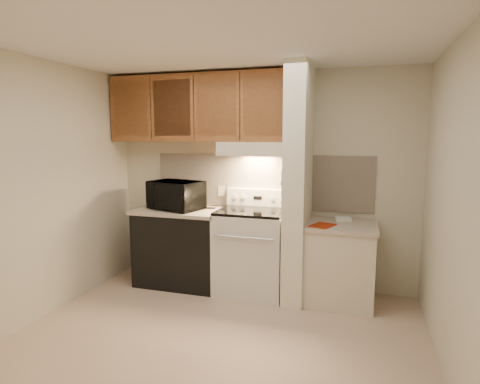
% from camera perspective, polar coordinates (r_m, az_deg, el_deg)
% --- Properties ---
extents(floor, '(3.60, 3.60, 0.00)m').
position_cam_1_polar(floor, '(3.74, -3.31, -20.23)').
color(floor, '#C8AA91').
rests_on(floor, ground).
extents(ceiling, '(3.60, 3.60, 0.00)m').
position_cam_1_polar(ceiling, '(3.38, -3.67, 20.48)').
color(ceiling, white).
rests_on(ceiling, wall_back).
extents(wall_back, '(3.60, 2.50, 0.02)m').
position_cam_1_polar(wall_back, '(4.76, 2.85, 1.73)').
color(wall_back, beige).
rests_on(wall_back, floor).
extents(wall_left, '(0.02, 3.00, 2.50)m').
position_cam_1_polar(wall_left, '(4.31, -26.54, 0.23)').
color(wall_left, beige).
rests_on(wall_left, floor).
extents(wall_right, '(0.02, 3.00, 2.50)m').
position_cam_1_polar(wall_right, '(3.20, 28.39, -2.32)').
color(wall_right, beige).
rests_on(wall_right, floor).
extents(backsplash, '(2.60, 0.02, 0.63)m').
position_cam_1_polar(backsplash, '(4.75, 2.81, 1.53)').
color(backsplash, silver).
rests_on(backsplash, wall_back).
extents(range_body, '(0.76, 0.65, 0.92)m').
position_cam_1_polar(range_body, '(4.59, 1.71, -8.58)').
color(range_body, silver).
rests_on(range_body, floor).
extents(oven_window, '(0.50, 0.01, 0.30)m').
position_cam_1_polar(oven_window, '(4.28, 0.58, -9.23)').
color(oven_window, black).
rests_on(oven_window, range_body).
extents(oven_handle, '(0.65, 0.02, 0.02)m').
position_cam_1_polar(oven_handle, '(4.19, 0.43, -6.50)').
color(oven_handle, silver).
rests_on(oven_handle, range_body).
extents(cooktop, '(0.74, 0.64, 0.03)m').
position_cam_1_polar(cooktop, '(4.48, 1.73, -2.74)').
color(cooktop, black).
rests_on(cooktop, range_body).
extents(range_backguard, '(0.76, 0.08, 0.20)m').
position_cam_1_polar(range_backguard, '(4.73, 2.65, -0.76)').
color(range_backguard, silver).
rests_on(range_backguard, range_body).
extents(range_display, '(0.10, 0.01, 0.04)m').
position_cam_1_polar(range_display, '(4.69, 2.52, -0.83)').
color(range_display, black).
rests_on(range_display, range_backguard).
extents(range_knob_left_outer, '(0.05, 0.02, 0.05)m').
position_cam_1_polar(range_knob_left_outer, '(4.76, -0.75, -0.69)').
color(range_knob_left_outer, silver).
rests_on(range_knob_left_outer, range_backguard).
extents(range_knob_left_inner, '(0.05, 0.02, 0.05)m').
position_cam_1_polar(range_knob_left_inner, '(4.73, 0.40, -0.74)').
color(range_knob_left_inner, silver).
rests_on(range_knob_left_inner, range_backguard).
extents(range_knob_right_inner, '(0.05, 0.02, 0.05)m').
position_cam_1_polar(range_knob_right_inner, '(4.64, 4.67, -0.93)').
color(range_knob_right_inner, silver).
rests_on(range_knob_right_inner, range_backguard).
extents(range_knob_right_outer, '(0.05, 0.02, 0.05)m').
position_cam_1_polar(range_knob_right_outer, '(4.62, 5.88, -0.99)').
color(range_knob_right_outer, silver).
rests_on(range_knob_right_outer, range_backguard).
extents(dishwasher_front, '(1.00, 0.63, 0.87)m').
position_cam_1_polar(dishwasher_front, '(4.90, -8.33, -7.88)').
color(dishwasher_front, black).
rests_on(dishwasher_front, floor).
extents(left_countertop, '(1.04, 0.67, 0.04)m').
position_cam_1_polar(left_countertop, '(4.80, -8.44, -2.65)').
color(left_countertop, '#C0B09C').
rests_on(left_countertop, dishwasher_front).
extents(spoon_rest, '(0.21, 0.07, 0.01)m').
position_cam_1_polar(spoon_rest, '(4.80, -4.70, -2.26)').
color(spoon_rest, black).
rests_on(spoon_rest, left_countertop).
extents(teal_jar, '(0.09, 0.09, 0.09)m').
position_cam_1_polar(teal_jar, '(5.13, -10.93, -1.25)').
color(teal_jar, '#2F6367').
rests_on(teal_jar, left_countertop).
extents(outlet, '(0.08, 0.01, 0.12)m').
position_cam_1_polar(outlet, '(4.89, -2.69, 0.13)').
color(outlet, beige).
rests_on(outlet, backsplash).
extents(microwave, '(0.69, 0.56, 0.33)m').
position_cam_1_polar(microwave, '(4.77, -9.13, -0.45)').
color(microwave, black).
rests_on(microwave, left_countertop).
extents(partition_pillar, '(0.22, 0.70, 2.50)m').
position_cam_1_polar(partition_pillar, '(4.32, 8.28, 1.01)').
color(partition_pillar, white).
rests_on(partition_pillar, floor).
extents(pillar_trim, '(0.01, 0.70, 0.04)m').
position_cam_1_polar(pillar_trim, '(4.33, 6.77, 1.73)').
color(pillar_trim, brown).
rests_on(pillar_trim, partition_pillar).
extents(knife_strip, '(0.02, 0.42, 0.04)m').
position_cam_1_polar(knife_strip, '(4.28, 6.58, 1.93)').
color(knife_strip, black).
rests_on(knife_strip, partition_pillar).
extents(knife_blade_a, '(0.01, 0.03, 0.16)m').
position_cam_1_polar(knife_blade_a, '(4.13, 5.97, 0.32)').
color(knife_blade_a, silver).
rests_on(knife_blade_a, knife_strip).
extents(knife_handle_a, '(0.02, 0.02, 0.10)m').
position_cam_1_polar(knife_handle_a, '(4.13, 6.04, 2.41)').
color(knife_handle_a, black).
rests_on(knife_handle_a, knife_strip).
extents(knife_blade_b, '(0.01, 0.04, 0.18)m').
position_cam_1_polar(knife_blade_b, '(4.22, 6.21, 0.34)').
color(knife_blade_b, silver).
rests_on(knife_blade_b, knife_strip).
extents(knife_handle_b, '(0.02, 0.02, 0.10)m').
position_cam_1_polar(knife_handle_b, '(4.21, 6.25, 2.51)').
color(knife_handle_b, black).
rests_on(knife_handle_b, knife_strip).
extents(knife_blade_c, '(0.01, 0.04, 0.20)m').
position_cam_1_polar(knife_blade_c, '(4.29, 6.38, 0.33)').
color(knife_blade_c, silver).
rests_on(knife_blade_c, knife_strip).
extents(knife_handle_c, '(0.02, 0.02, 0.10)m').
position_cam_1_polar(knife_handle_c, '(4.28, 6.45, 2.61)').
color(knife_handle_c, black).
rests_on(knife_handle_c, knife_strip).
extents(knife_blade_d, '(0.01, 0.04, 0.16)m').
position_cam_1_polar(knife_blade_d, '(4.37, 6.58, 0.72)').
color(knife_blade_d, silver).
rests_on(knife_blade_d, knife_strip).
extents(knife_handle_d, '(0.02, 0.02, 0.10)m').
position_cam_1_polar(knife_handle_d, '(4.35, 6.61, 2.68)').
color(knife_handle_d, black).
rests_on(knife_handle_d, knife_strip).
extents(knife_blade_e, '(0.01, 0.04, 0.18)m').
position_cam_1_polar(knife_blade_e, '(4.45, 6.76, 0.72)').
color(knife_blade_e, silver).
rests_on(knife_blade_e, knife_strip).
extents(knife_handle_e, '(0.02, 0.02, 0.10)m').
position_cam_1_polar(knife_handle_e, '(4.43, 6.80, 2.77)').
color(knife_handle_e, black).
rests_on(knife_handle_e, knife_strip).
extents(oven_mitt, '(0.03, 0.11, 0.26)m').
position_cam_1_polar(oven_mitt, '(4.51, 6.94, 1.02)').
color(oven_mitt, gray).
rests_on(oven_mitt, partition_pillar).
extents(right_cab_base, '(0.70, 0.60, 0.81)m').
position_cam_1_polar(right_cab_base, '(4.46, 14.00, -10.07)').
color(right_cab_base, beige).
rests_on(right_cab_base, floor).
extents(right_countertop, '(0.74, 0.64, 0.04)m').
position_cam_1_polar(right_countertop, '(4.34, 14.19, -4.73)').
color(right_countertop, '#C0B09C').
rests_on(right_countertop, right_cab_base).
extents(red_folder, '(0.28, 0.32, 0.01)m').
position_cam_1_polar(red_folder, '(4.22, 11.66, -4.67)').
color(red_folder, '#A32608').
rests_on(red_folder, right_countertop).
extents(white_box, '(0.19, 0.15, 0.04)m').
position_cam_1_polar(white_box, '(4.51, 14.44, -3.73)').
color(white_box, white).
rests_on(white_box, right_countertop).
extents(range_hood, '(0.78, 0.44, 0.15)m').
position_cam_1_polar(range_hood, '(4.52, 2.19, 6.17)').
color(range_hood, beige).
rests_on(range_hood, upper_cabinets).
extents(hood_lip, '(0.78, 0.04, 0.06)m').
position_cam_1_polar(hood_lip, '(4.32, 1.47, 5.49)').
color(hood_lip, beige).
rests_on(hood_lip, range_hood).
extents(upper_cabinets, '(2.18, 0.33, 0.77)m').
position_cam_1_polar(upper_cabinets, '(4.79, -5.81, 11.74)').
color(upper_cabinets, brown).
rests_on(upper_cabinets, wall_back).
extents(cab_door_a, '(0.46, 0.01, 0.63)m').
position_cam_1_polar(cab_door_a, '(5.03, -15.33, 11.32)').
color(cab_door_a, brown).
rests_on(cab_door_a, upper_cabinets).
extents(cab_gap_a, '(0.01, 0.01, 0.73)m').
position_cam_1_polar(cab_gap_a, '(4.89, -12.58, 11.52)').
color(cab_gap_a, black).
rests_on(cab_gap_a, upper_cabinets).
extents(cab_door_b, '(0.46, 0.01, 0.63)m').
position_cam_1_polar(cab_door_b, '(4.76, -9.66, 11.69)').
color(cab_door_b, brown).
rests_on(cab_door_b, upper_cabinets).
extents(cab_gap_b, '(0.01, 0.01, 0.73)m').
position_cam_1_polar(cab_gap_b, '(4.65, -6.59, 11.85)').
color(cab_gap_b, black).
rests_on(cab_gap_b, upper_cabinets).
extents(cab_door_c, '(0.46, 0.01, 0.63)m').
position_cam_1_polar(cab_door_c, '(4.55, -3.36, 11.97)').
color(cab_door_c, brown).
rests_on(cab_door_c, upper_cabinets).
extents(cab_gap_c, '(0.01, 0.01, 0.73)m').
position_cam_1_polar(cab_gap_c, '(4.46, -0.01, 12.06)').
color(cab_gap_c, black).
rests_on(cab_gap_c, upper_cabinets).
extents(cab_door_d, '(0.46, 0.01, 0.63)m').
position_cam_1_polar(cab_door_d, '(4.39, 3.48, 12.12)').
color(cab_door_d, brown).
rests_on(cab_door_d, upper_cabinets).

